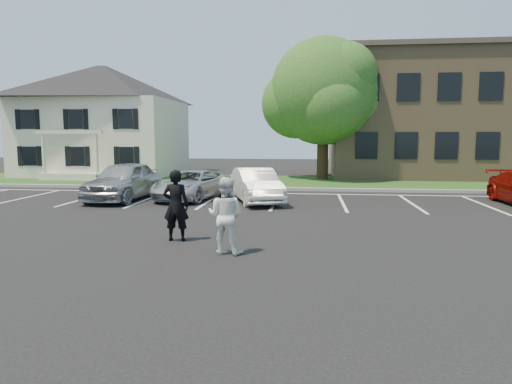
# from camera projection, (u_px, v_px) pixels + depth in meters

# --- Properties ---
(ground_plane) EXTENTS (90.00, 90.00, 0.00)m
(ground_plane) POSITION_uv_depth(u_px,v_px,m) (251.00, 246.00, 11.38)
(ground_plane) COLOR black
(ground_plane) RESTS_ON ground
(curb) EXTENTS (40.00, 0.30, 0.15)m
(curb) POSITION_uv_depth(u_px,v_px,m) (281.00, 189.00, 23.21)
(curb) COLOR gray
(curb) RESTS_ON ground
(grass_strip) EXTENTS (44.00, 8.00, 0.08)m
(grass_strip) POSITION_uv_depth(u_px,v_px,m) (285.00, 182.00, 27.15)
(grass_strip) COLOR #264112
(grass_strip) RESTS_ON ground
(stall_lines) EXTENTS (34.00, 5.36, 0.01)m
(stall_lines) POSITION_uv_depth(u_px,v_px,m) (309.00, 199.00, 20.05)
(stall_lines) COLOR silver
(stall_lines) RESTS_ON ground
(house) EXTENTS (10.30, 9.22, 7.60)m
(house) POSITION_uv_depth(u_px,v_px,m) (104.00, 121.00, 32.12)
(house) COLOR beige
(house) RESTS_ON ground
(office_building) EXTENTS (22.40, 10.40, 8.30)m
(office_building) POSITION_uv_depth(u_px,v_px,m) (496.00, 115.00, 30.95)
(office_building) COLOR #8F7351
(office_building) RESTS_ON ground
(tree) EXTENTS (7.80, 7.20, 8.80)m
(tree) POSITION_uv_depth(u_px,v_px,m) (325.00, 94.00, 28.27)
(tree) COLOR black
(tree) RESTS_ON ground
(man_black_suit) EXTENTS (0.70, 0.47, 1.88)m
(man_black_suit) POSITION_uv_depth(u_px,v_px,m) (176.00, 205.00, 11.90)
(man_black_suit) COLOR black
(man_black_suit) RESTS_ON ground
(man_white_shirt) EXTENTS (1.00, 0.85, 1.80)m
(man_white_shirt) POSITION_uv_depth(u_px,v_px,m) (225.00, 215.00, 10.61)
(man_white_shirt) COLOR white
(man_white_shirt) RESTS_ON ground
(car_silver_west) EXTENTS (2.22, 4.96, 1.66)m
(car_silver_west) POSITION_uv_depth(u_px,v_px,m) (124.00, 181.00, 19.77)
(car_silver_west) COLOR #ABACB0
(car_silver_west) RESTS_ON ground
(car_silver_minivan) EXTENTS (3.19, 4.92, 1.26)m
(car_silver_minivan) POSITION_uv_depth(u_px,v_px,m) (192.00, 185.00, 19.94)
(car_silver_minivan) COLOR #B8BBC1
(car_silver_minivan) RESTS_ON ground
(car_white_sedan) EXTENTS (2.84, 4.56, 1.42)m
(car_white_sedan) POSITION_uv_depth(u_px,v_px,m) (256.00, 185.00, 19.01)
(car_white_sedan) COLOR silver
(car_white_sedan) RESTS_ON ground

